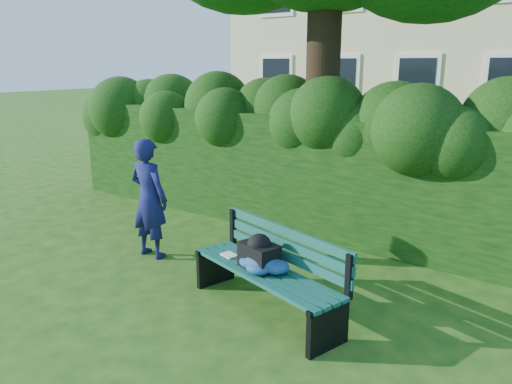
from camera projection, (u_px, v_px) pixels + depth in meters
The scene contains 4 objects.
ground at pixel (227, 276), 6.17m from camera, with size 80.00×80.00×0.00m, color #1E4D14.
hedge at pixel (317, 174), 7.66m from camera, with size 10.00×1.00×1.80m.
park_bench at pixel (266, 266), 5.21m from camera, with size 2.00×1.05×0.89m.
man_reading at pixel (149, 198), 6.63m from camera, with size 0.59×0.39×1.62m, color #181A54.
Camera 1 is at (3.65, -4.40, 2.57)m, focal length 35.00 mm.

